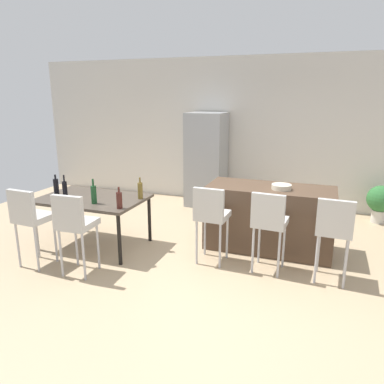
# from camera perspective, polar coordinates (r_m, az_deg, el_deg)

# --- Properties ---
(ground_plane) EXTENTS (10.00, 10.00, 0.00)m
(ground_plane) POSITION_cam_1_polar(r_m,az_deg,el_deg) (5.10, 4.67, -10.41)
(ground_plane) COLOR tan
(back_wall) EXTENTS (10.00, 0.12, 2.90)m
(back_wall) POSITION_cam_1_polar(r_m,az_deg,el_deg) (7.44, 10.93, 9.06)
(back_wall) COLOR beige
(back_wall) RESTS_ON ground_plane
(kitchen_island) EXTENTS (1.77, 0.77, 0.92)m
(kitchen_island) POSITION_cam_1_polar(r_m,az_deg,el_deg) (5.40, 11.89, -3.97)
(kitchen_island) COLOR #4C3828
(kitchen_island) RESTS_ON ground_plane
(bar_chair_left) EXTENTS (0.41, 0.41, 1.05)m
(bar_chair_left) POSITION_cam_1_polar(r_m,az_deg,el_deg) (4.74, 2.97, -3.29)
(bar_chair_left) COLOR beige
(bar_chair_left) RESTS_ON ground_plane
(bar_chair_middle) EXTENTS (0.43, 0.43, 1.05)m
(bar_chair_middle) POSITION_cam_1_polar(r_m,az_deg,el_deg) (4.59, 11.91, -4.23)
(bar_chair_middle) COLOR beige
(bar_chair_middle) RESTS_ON ground_plane
(bar_chair_right) EXTENTS (0.42, 0.42, 1.05)m
(bar_chair_right) POSITION_cam_1_polar(r_m,az_deg,el_deg) (4.55, 21.28, -5.10)
(bar_chair_right) COLOR beige
(bar_chair_right) RESTS_ON ground_plane
(dining_table) EXTENTS (1.49, 0.99, 0.74)m
(dining_table) POSITION_cam_1_polar(r_m,az_deg,el_deg) (5.49, -15.19, -1.42)
(dining_table) COLOR #4C4238
(dining_table) RESTS_ON ground_plane
(dining_chair_near) EXTENTS (0.42, 0.42, 1.05)m
(dining_chair_near) POSITION_cam_1_polar(r_m,az_deg,el_deg) (5.08, -23.91, -3.34)
(dining_chair_near) COLOR beige
(dining_chair_near) RESTS_ON ground_plane
(dining_chair_far) EXTENTS (0.42, 0.42, 1.05)m
(dining_chair_far) POSITION_cam_1_polar(r_m,az_deg,el_deg) (4.64, -17.83, -4.40)
(dining_chair_far) COLOR beige
(dining_chair_far) RESTS_ON ground_plane
(wine_bottle_far) EXTENTS (0.07, 0.07, 0.34)m
(wine_bottle_far) POSITION_cam_1_polar(r_m,az_deg,el_deg) (5.54, -19.16, 0.42)
(wine_bottle_far) COLOR black
(wine_bottle_far) RESTS_ON dining_table
(wine_bottle_corner) EXTENTS (0.07, 0.07, 0.31)m
(wine_bottle_corner) POSITION_cam_1_polar(r_m,az_deg,el_deg) (5.75, -20.37, 0.79)
(wine_bottle_corner) COLOR black
(wine_bottle_corner) RESTS_ON dining_table
(wine_bottle_right) EXTENTS (0.08, 0.08, 0.29)m
(wine_bottle_right) POSITION_cam_1_polar(r_m,az_deg,el_deg) (4.84, -11.24, -1.23)
(wine_bottle_right) COLOR #471E19
(wine_bottle_right) RESTS_ON dining_table
(wine_bottle_near) EXTENTS (0.08, 0.08, 0.34)m
(wine_bottle_near) POSITION_cam_1_polar(r_m,az_deg,el_deg) (5.14, -15.03, -0.33)
(wine_bottle_near) COLOR #194723
(wine_bottle_near) RESTS_ON dining_table
(wine_bottle_inner) EXTENTS (0.07, 0.07, 0.31)m
(wine_bottle_inner) POSITION_cam_1_polar(r_m,az_deg,el_deg) (5.25, -8.06, 0.26)
(wine_bottle_inner) COLOR brown
(wine_bottle_inner) RESTS_ON dining_table
(wine_glass_left) EXTENTS (0.07, 0.07, 0.17)m
(wine_glass_left) POSITION_cam_1_polar(r_m,az_deg,el_deg) (5.66, -19.21, 0.67)
(wine_glass_left) COLOR silver
(wine_glass_left) RESTS_ON dining_table
(refrigerator) EXTENTS (0.72, 0.68, 1.84)m
(refrigerator) POSITION_cam_1_polar(r_m,az_deg,el_deg) (7.32, 2.24, 5.04)
(refrigerator) COLOR #939699
(refrigerator) RESTS_ON ground_plane
(fruit_bowl) EXTENTS (0.27, 0.27, 0.07)m
(fruit_bowl) POSITION_cam_1_polar(r_m,az_deg,el_deg) (5.15, 13.74, 0.77)
(fruit_bowl) COLOR beige
(fruit_bowl) RESTS_ON kitchen_island
(potted_plant) EXTENTS (0.46, 0.46, 0.66)m
(potted_plant) POSITION_cam_1_polar(r_m,az_deg,el_deg) (7.15, 27.25, -1.22)
(potted_plant) COLOR beige
(potted_plant) RESTS_ON ground_plane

